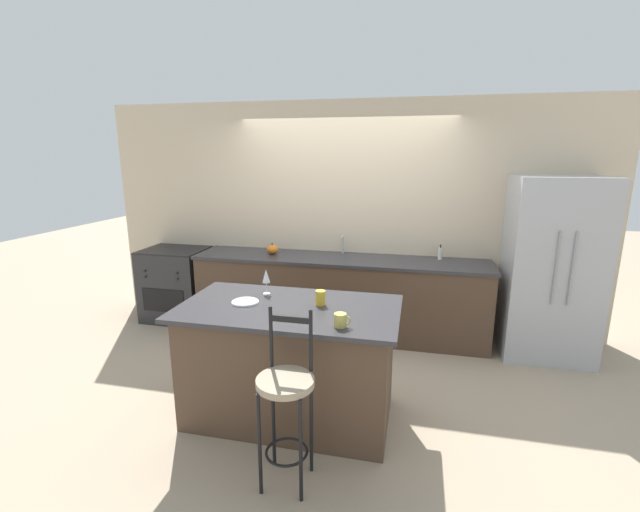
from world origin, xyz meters
name	(u,v)px	position (x,y,z in m)	size (l,w,h in m)	color
ground_plane	(332,346)	(0.00, 0.00, 0.00)	(18.00, 18.00, 0.00)	tan
wall_back	(345,217)	(0.00, 0.72, 1.35)	(6.00, 0.07, 2.70)	beige
back_counter	(339,295)	(0.00, 0.39, 0.46)	(3.40, 0.70, 0.93)	#4C3828
sink_faucet	(343,242)	(0.00, 0.59, 1.06)	(0.02, 0.13, 0.22)	#ADAFB5
kitchen_island	(290,362)	(-0.08, -1.35, 0.48)	(1.70, 0.95, 0.94)	#4C3828
refrigerator	(551,268)	(2.23, 0.34, 0.94)	(0.88, 0.76, 1.88)	#ADAFB5
oven_range	(177,284)	(-2.13, 0.39, 0.46)	(0.77, 0.65, 0.92)	#28282B
bar_stool_near	(286,398)	(0.11, -2.06, 0.61)	(0.36, 0.36, 1.16)	black
dinner_plate	(245,302)	(-0.44, -1.35, 0.95)	(0.22, 0.22, 0.02)	white
wine_glass	(266,277)	(-0.35, -1.10, 1.09)	(0.06, 0.06, 0.21)	white
coffee_mug	(341,320)	(0.38, -1.66, 0.99)	(0.12, 0.09, 0.09)	#C1B251
tumbler_cup	(320,298)	(0.15, -1.27, 1.00)	(0.08, 0.08, 0.12)	gold
pumpkin_decoration	(272,249)	(-0.81, 0.38, 0.98)	(0.14, 0.14, 0.14)	orange
soap_bottle	(440,253)	(1.13, 0.54, 1.00)	(0.05, 0.05, 0.17)	silver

